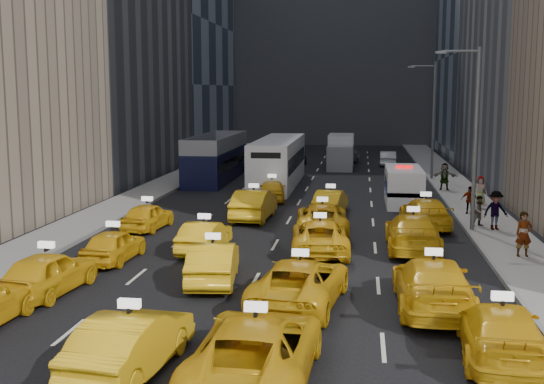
{
  "coord_description": "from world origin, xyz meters",
  "views": [
    {
      "loc": [
        3.8,
        -22.0,
        6.92
      ],
      "look_at": [
        -0.51,
        10.84,
        2.0
      ],
      "focal_mm": 45.0,
      "sensor_mm": 36.0,
      "label": 1
    }
  ],
  "objects_px": {
    "taxi_1": "(131,342)",
    "box_truck": "(341,152)",
    "pedestrian_0": "(524,234)",
    "taxi_3": "(501,332)",
    "nypd_van": "(404,187)",
    "double_decker": "(216,158)",
    "city_bus": "(278,162)",
    "taxi_2": "(256,349)"
  },
  "relations": [
    {
      "from": "taxi_1",
      "to": "nypd_van",
      "type": "xyz_separation_m",
      "value": [
        8.18,
        26.65,
        0.32
      ]
    },
    {
      "from": "taxi_1",
      "to": "city_bus",
      "type": "relative_size",
      "value": 0.35
    },
    {
      "from": "taxi_3",
      "to": "double_decker",
      "type": "distance_m",
      "value": 37.38
    },
    {
      "from": "pedestrian_0",
      "to": "taxi_3",
      "type": "bearing_deg",
      "value": -111.72
    },
    {
      "from": "double_decker",
      "to": "box_truck",
      "type": "distance_m",
      "value": 13.5
    },
    {
      "from": "taxi_3",
      "to": "double_decker",
      "type": "height_order",
      "value": "double_decker"
    },
    {
      "from": "box_truck",
      "to": "double_decker",
      "type": "bearing_deg",
      "value": -140.09
    },
    {
      "from": "taxi_3",
      "to": "box_truck",
      "type": "relative_size",
      "value": 0.75
    },
    {
      "from": "taxi_1",
      "to": "box_truck",
      "type": "bearing_deg",
      "value": -88.42
    },
    {
      "from": "taxi_2",
      "to": "city_bus",
      "type": "relative_size",
      "value": 0.45
    },
    {
      "from": "city_bus",
      "to": "double_decker",
      "type": "bearing_deg",
      "value": 153.0
    },
    {
      "from": "taxi_2",
      "to": "pedestrian_0",
      "type": "height_order",
      "value": "pedestrian_0"
    },
    {
      "from": "taxi_2",
      "to": "double_decker",
      "type": "xyz_separation_m",
      "value": [
        -8.81,
        36.57,
        0.9
      ]
    },
    {
      "from": "taxi_2",
      "to": "double_decker",
      "type": "relative_size",
      "value": 0.5
    },
    {
      "from": "city_bus",
      "to": "box_truck",
      "type": "bearing_deg",
      "value": 65.77
    },
    {
      "from": "taxi_2",
      "to": "city_bus",
      "type": "xyz_separation_m",
      "value": [
        -3.67,
        34.44,
        0.87
      ]
    },
    {
      "from": "taxi_3",
      "to": "nypd_van",
      "type": "relative_size",
      "value": 0.89
    },
    {
      "from": "taxi_3",
      "to": "city_bus",
      "type": "bearing_deg",
      "value": -69.26
    },
    {
      "from": "box_truck",
      "to": "taxi_3",
      "type": "bearing_deg",
      "value": -88.91
    },
    {
      "from": "nypd_van",
      "to": "taxi_1",
      "type": "bearing_deg",
      "value": -105.39
    },
    {
      "from": "double_decker",
      "to": "pedestrian_0",
      "type": "distance_m",
      "value": 29.37
    },
    {
      "from": "nypd_van",
      "to": "double_decker",
      "type": "relative_size",
      "value": 0.47
    },
    {
      "from": "nypd_van",
      "to": "double_decker",
      "type": "bearing_deg",
      "value": 146.59
    },
    {
      "from": "taxi_3",
      "to": "double_decker",
      "type": "bearing_deg",
      "value": -62.65
    },
    {
      "from": "taxi_1",
      "to": "city_bus",
      "type": "xyz_separation_m",
      "value": [
        -0.51,
        34.24,
        0.93
      ]
    },
    {
      "from": "taxi_2",
      "to": "taxi_3",
      "type": "relative_size",
      "value": 1.19
    },
    {
      "from": "taxi_2",
      "to": "nypd_van",
      "type": "xyz_separation_m",
      "value": [
        5.02,
        26.85,
        0.26
      ]
    },
    {
      "from": "nypd_van",
      "to": "pedestrian_0",
      "type": "relative_size",
      "value": 3.04
    },
    {
      "from": "taxi_1",
      "to": "nypd_van",
      "type": "height_order",
      "value": "nypd_van"
    },
    {
      "from": "pedestrian_0",
      "to": "double_decker",
      "type": "bearing_deg",
      "value": 121.25
    },
    {
      "from": "city_bus",
      "to": "box_truck",
      "type": "xyz_separation_m",
      "value": [
        4.24,
        11.83,
        -0.23
      ]
    },
    {
      "from": "double_decker",
      "to": "taxi_2",
      "type": "bearing_deg",
      "value": -75.58
    },
    {
      "from": "city_bus",
      "to": "pedestrian_0",
      "type": "distance_m",
      "value": 24.71
    },
    {
      "from": "taxi_1",
      "to": "double_decker",
      "type": "height_order",
      "value": "double_decker"
    },
    {
      "from": "city_bus",
      "to": "box_truck",
      "type": "relative_size",
      "value": 1.99
    },
    {
      "from": "taxi_1",
      "to": "pedestrian_0",
      "type": "height_order",
      "value": "pedestrian_0"
    },
    {
      "from": "nypd_van",
      "to": "pedestrian_0",
      "type": "xyz_separation_m",
      "value": [
        4.08,
        -13.55,
        -0.01
      ]
    },
    {
      "from": "taxi_3",
      "to": "pedestrian_0",
      "type": "distance_m",
      "value": 11.42
    },
    {
      "from": "taxi_3",
      "to": "taxi_1",
      "type": "bearing_deg",
      "value": 16.66
    },
    {
      "from": "taxi_1",
      "to": "double_decker",
      "type": "distance_m",
      "value": 36.82
    },
    {
      "from": "taxi_1",
      "to": "box_truck",
      "type": "xyz_separation_m",
      "value": [
        3.74,
        46.08,
        0.7
      ]
    },
    {
      "from": "taxi_1",
      "to": "double_decker",
      "type": "bearing_deg",
      "value": -74.96
    }
  ]
}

